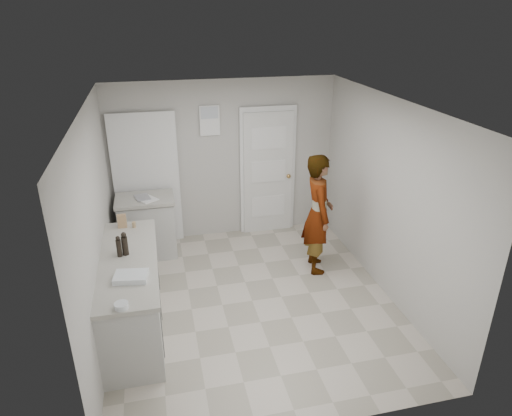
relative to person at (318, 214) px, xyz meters
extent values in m
plane|color=gray|center=(-1.06, -0.60, -0.85)|extent=(4.00, 4.00, 0.00)
plane|color=#B7B4AD|center=(-1.06, 1.40, 0.40)|extent=(3.50, 0.00, 3.50)
plane|color=#B7B4AD|center=(-1.06, -2.60, 0.40)|extent=(3.50, 0.00, 3.50)
plane|color=#B7B4AD|center=(-2.81, -0.60, 0.40)|extent=(0.00, 4.00, 4.00)
plane|color=#B7B4AD|center=(0.69, -0.60, 0.40)|extent=(0.00, 4.00, 4.00)
plane|color=silver|center=(-1.06, -0.60, 1.65)|extent=(4.00, 4.00, 0.00)
cube|color=silver|center=(-0.36, 1.33, 0.15)|extent=(0.80, 0.05, 2.00)
cube|color=white|center=(-0.36, 1.36, 0.18)|extent=(0.90, 0.04, 2.10)
sphere|color=#B38545|center=(-0.03, 1.28, 0.10)|extent=(0.07, 0.07, 0.07)
cube|color=white|center=(-1.26, 1.37, 1.05)|extent=(0.30, 0.02, 0.45)
cube|color=black|center=(-2.26, 1.37, 0.17)|extent=(0.90, 0.05, 2.04)
cube|color=white|center=(-2.26, 1.34, 0.18)|extent=(0.98, 0.02, 2.10)
cube|color=#BABAB5|center=(-2.51, -0.80, -0.42)|extent=(0.60, 1.90, 0.86)
cube|color=black|center=(-2.51, -0.80, -0.81)|extent=(0.56, 1.86, 0.08)
cube|color=#A4A196|center=(-2.51, -0.80, 0.05)|extent=(0.64, 1.96, 0.05)
cube|color=#BABAB5|center=(-2.31, 0.95, -0.42)|extent=(0.80, 0.55, 0.86)
cube|color=black|center=(-2.31, 0.95, -0.81)|extent=(0.75, 0.54, 0.08)
cube|color=#A4A196|center=(-2.31, 0.95, 0.05)|extent=(0.84, 0.61, 0.05)
imported|color=silver|center=(0.00, 0.00, 0.00)|extent=(0.49, 0.67, 1.70)
cube|color=#9D714E|center=(-2.59, 0.02, 0.16)|extent=(0.11, 0.05, 0.18)
cylinder|color=tan|center=(-2.45, -0.01, 0.11)|extent=(0.05, 0.05, 0.07)
cylinder|color=black|center=(-2.53, -0.69, 0.18)|extent=(0.07, 0.07, 0.22)
sphere|color=black|center=(-2.53, -0.69, 0.32)|extent=(0.06, 0.06, 0.06)
cylinder|color=black|center=(-2.59, -0.71, 0.18)|extent=(0.06, 0.06, 0.20)
sphere|color=black|center=(-2.59, -0.71, 0.30)|extent=(0.05, 0.05, 0.05)
cube|color=silver|center=(-2.46, -1.22, 0.10)|extent=(0.37, 0.28, 0.06)
cube|color=white|center=(-2.46, -1.22, 0.10)|extent=(0.32, 0.24, 0.04)
cylinder|color=silver|center=(-2.54, -1.70, 0.10)|extent=(0.13, 0.13, 0.05)
sphere|color=white|center=(-2.56, -1.71, 0.10)|extent=(0.04, 0.04, 0.04)
sphere|color=white|center=(-2.52, -1.69, 0.10)|extent=(0.04, 0.04, 0.04)
cube|color=white|center=(-2.28, 0.89, 0.08)|extent=(0.35, 0.37, 0.01)
camera|label=1|loc=(-2.12, -5.34, 2.62)|focal=32.00mm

